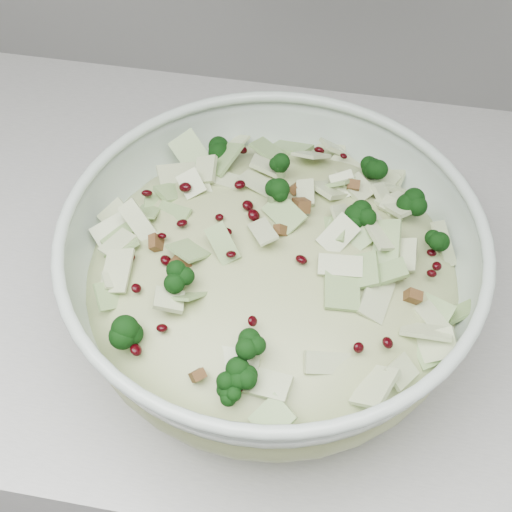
{
  "coord_description": "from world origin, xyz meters",
  "views": [
    {
      "loc": [
        -0.06,
        1.23,
        1.49
      ],
      "look_at": [
        -0.13,
        1.6,
        1.01
      ],
      "focal_mm": 50.0,
      "sensor_mm": 36.0,
      "label": 1
    }
  ],
  "objects": [
    {
      "name": "mixing_bowl",
      "position": [
        -0.11,
        1.6,
        0.98
      ],
      "size": [
        0.41,
        0.41,
        0.15
      ],
      "rotation": [
        0.0,
        0.0,
        -0.15
      ],
      "color": "silver",
      "rests_on": "counter"
    },
    {
      "name": "counter",
      "position": [
        0.0,
        1.7,
        0.45
      ],
      "size": [
        3.6,
        0.6,
        0.9
      ],
      "primitive_type": "cube",
      "color": "silver",
      "rests_on": "floor"
    },
    {
      "name": "salad",
      "position": [
        -0.11,
        1.6,
        1.0
      ],
      "size": [
        0.45,
        0.45,
        0.15
      ],
      "rotation": [
        0.0,
        0.0,
        -0.44
      ],
      "color": "#AEB57C",
      "rests_on": "mixing_bowl"
    }
  ]
}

